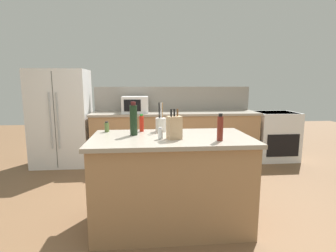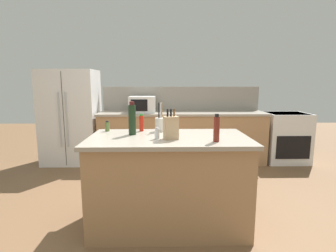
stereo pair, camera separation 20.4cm
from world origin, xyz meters
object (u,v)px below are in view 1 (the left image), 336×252
utensil_crock (161,124)px  salt_shaker (160,134)px  microwave (135,105)px  wine_bottle (134,120)px  spice_jar_oregano (107,127)px  hot_sauce_bottle (142,123)px  refrigerator (61,118)px  knife_block (174,127)px  range_oven (275,135)px  vinegar_bottle (220,128)px

utensil_crock → salt_shaker: size_ratio=2.81×
microwave → wine_bottle: 2.09m
microwave → wine_bottle: (0.05, -2.09, 0.02)m
spice_jar_oregano → wine_bottle: 0.38m
utensil_crock → wine_bottle: 0.36m
wine_bottle → hot_sauce_bottle: 0.23m
refrigerator → salt_shaker: (1.64, -2.36, 0.14)m
knife_block → spice_jar_oregano: bearing=131.9°
utensil_crock → microwave: bearing=100.3°
hot_sauce_bottle → wine_bottle: bearing=-111.3°
knife_block → utensil_crock: utensil_crock is taller
range_oven → microwave: bearing=180.0°
microwave → knife_block: microwave is taller
microwave → utensil_crock: bearing=-79.7°
spice_jar_oregano → wine_bottle: wine_bottle is taller
range_oven → utensil_crock: 3.06m
hot_sauce_bottle → microwave: bearing=94.0°
utensil_crock → spice_jar_oregano: size_ratio=2.74×
knife_block → hot_sauce_bottle: size_ratio=1.51×
utensil_crock → wine_bottle: (-0.29, -0.19, 0.08)m
knife_block → vinegar_bottle: knife_block is taller
range_oven → spice_jar_oregano: bearing=-147.2°
salt_shaker → range_oven: bearing=44.4°
range_oven → hot_sauce_bottle: bearing=-143.5°
knife_block → vinegar_bottle: bearing=-32.1°
range_oven → hot_sauce_bottle: 3.22m
salt_shaker → spice_jar_oregano: bearing=143.0°
hot_sauce_bottle → salt_shaker: hot_sauce_bottle is taller
refrigerator → microwave: refrigerator is taller
spice_jar_oregano → salt_shaker: (0.56, -0.42, -0.00)m
hot_sauce_bottle → range_oven: bearing=36.5°
microwave → hot_sauce_bottle: size_ratio=2.44×
refrigerator → spice_jar_oregano: bearing=-61.0°
range_oven → hot_sauce_bottle: hot_sauce_bottle is taller
knife_block → salt_shaker: size_ratio=2.55×
knife_block → hot_sauce_bottle: knife_block is taller
utensil_crock → hot_sauce_bottle: (-0.21, 0.02, 0.01)m
vinegar_bottle → salt_shaker: vinegar_bottle is taller
microwave → vinegar_bottle: bearing=-70.6°
microwave → salt_shaker: (0.31, -2.31, -0.09)m
spice_jar_oregano → salt_shaker: 0.70m
range_oven → spice_jar_oregano: size_ratio=7.88×
knife_block → range_oven: bearing=29.9°
range_oven → refrigerator: bearing=179.3°
knife_block → wine_bottle: size_ratio=0.84×
salt_shaker → utensil_crock: bearing=85.7°
salt_shaker → wine_bottle: bearing=139.7°
range_oven → utensil_crock: bearing=-140.8°
knife_block → hot_sauce_bottle: 0.54m
range_oven → spice_jar_oregano: 3.52m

